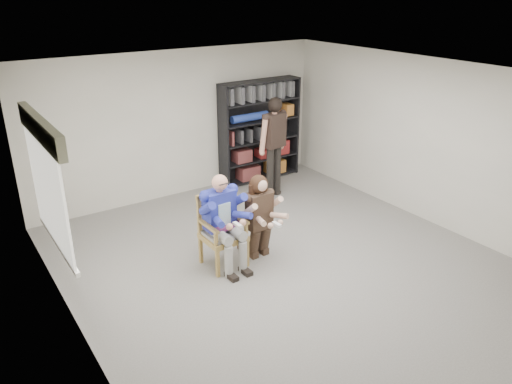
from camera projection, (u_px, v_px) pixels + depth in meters
room_shell at (292, 179)px, 6.87m from camera, size 6.00×7.00×2.80m
floor at (290, 267)px, 7.41m from camera, size 6.00×7.00×0.01m
window_left at (49, 186)px, 6.02m from camera, size 0.16×2.00×1.75m
armchair at (223, 231)px, 7.27m from camera, size 0.65×0.63×1.10m
seated_man at (223, 221)px, 7.21m from camera, size 0.64×0.87×1.43m
kneeling_woman at (261, 218)px, 7.44m from camera, size 0.57×0.89×1.31m
bookshelf at (260, 131)px, 10.39m from camera, size 1.80×0.38×2.10m
standing_man at (274, 149)px, 9.55m from camera, size 0.65×0.44×1.94m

